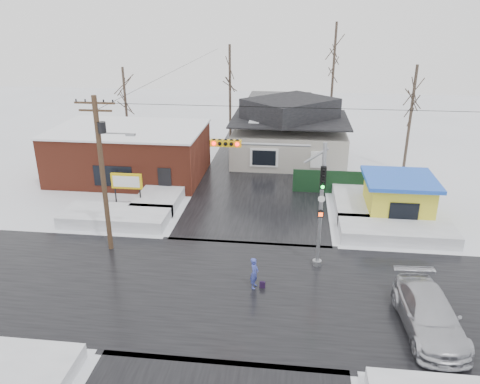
# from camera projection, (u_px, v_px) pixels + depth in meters

# --- Properties ---
(ground) EXTENTS (120.00, 120.00, 0.00)m
(ground) POSITION_uv_depth(u_px,v_px,m) (238.00, 291.00, 23.48)
(ground) COLOR white
(ground) RESTS_ON ground
(road_ns) EXTENTS (10.00, 120.00, 0.02)m
(road_ns) POSITION_uv_depth(u_px,v_px,m) (238.00, 290.00, 23.47)
(road_ns) COLOR black
(road_ns) RESTS_ON ground
(road_ew) EXTENTS (120.00, 10.00, 0.02)m
(road_ew) POSITION_uv_depth(u_px,v_px,m) (238.00, 290.00, 23.47)
(road_ew) COLOR black
(road_ew) RESTS_ON ground
(snowbank_nw) EXTENTS (7.00, 3.00, 0.80)m
(snowbank_nw) POSITION_uv_depth(u_px,v_px,m) (116.00, 217.00, 30.78)
(snowbank_nw) COLOR white
(snowbank_nw) RESTS_ON ground
(snowbank_ne) EXTENTS (7.00, 3.00, 0.80)m
(snowbank_ne) POSITION_uv_depth(u_px,v_px,m) (397.00, 231.00, 28.80)
(snowbank_ne) COLOR white
(snowbank_ne) RESTS_ON ground
(snowbank_nside_w) EXTENTS (3.00, 8.00, 0.80)m
(snowbank_nside_w) POSITION_uv_depth(u_px,v_px,m) (165.00, 191.00, 35.18)
(snowbank_nside_w) COLOR white
(snowbank_nside_w) RESTS_ON ground
(snowbank_nside_e) EXTENTS (3.00, 8.00, 0.80)m
(snowbank_nside_e) POSITION_uv_depth(u_px,v_px,m) (355.00, 199.00, 33.64)
(snowbank_nside_e) COLOR white
(snowbank_nside_e) RESTS_ON ground
(traffic_signal) EXTENTS (6.05, 0.68, 7.00)m
(traffic_signal) POSITION_uv_depth(u_px,v_px,m) (292.00, 187.00, 24.28)
(traffic_signal) COLOR gray
(traffic_signal) RESTS_ON ground
(utility_pole) EXTENTS (3.15, 0.44, 9.00)m
(utility_pole) POSITION_uv_depth(u_px,v_px,m) (103.00, 166.00, 25.69)
(utility_pole) COLOR #382619
(utility_pole) RESTS_ON ground
(brick_building) EXTENTS (12.20, 8.20, 4.12)m
(brick_building) POSITION_uv_depth(u_px,v_px,m) (130.00, 152.00, 38.69)
(brick_building) COLOR maroon
(brick_building) RESTS_ON ground
(marquee_sign) EXTENTS (2.20, 0.21, 2.55)m
(marquee_sign) POSITION_uv_depth(u_px,v_px,m) (127.00, 182.00, 32.52)
(marquee_sign) COLOR black
(marquee_sign) RESTS_ON ground
(house) EXTENTS (10.40, 8.40, 5.76)m
(house) POSITION_uv_depth(u_px,v_px,m) (289.00, 133.00, 42.60)
(house) COLOR #A6A096
(house) RESTS_ON ground
(kiosk) EXTENTS (4.60, 4.60, 2.88)m
(kiosk) POSITION_uv_depth(u_px,v_px,m) (398.00, 197.00, 31.12)
(kiosk) COLOR yellow
(kiosk) RESTS_ON ground
(fence) EXTENTS (8.00, 0.12, 1.80)m
(fence) POSITION_uv_depth(u_px,v_px,m) (346.00, 183.00, 35.36)
(fence) COLOR black
(fence) RESTS_ON ground
(tree_far_left) EXTENTS (3.00, 3.00, 10.00)m
(tree_far_left) POSITION_uv_depth(u_px,v_px,m) (230.00, 66.00, 44.99)
(tree_far_left) COLOR #332821
(tree_far_left) RESTS_ON ground
(tree_far_mid) EXTENTS (3.00, 3.00, 12.00)m
(tree_far_mid) POSITION_uv_depth(u_px,v_px,m) (335.00, 48.00, 45.15)
(tree_far_mid) COLOR #332821
(tree_far_mid) RESTS_ON ground
(tree_far_right) EXTENTS (3.00, 3.00, 9.00)m
(tree_far_right) POSITION_uv_depth(u_px,v_px,m) (414.00, 88.00, 37.99)
(tree_far_right) COLOR #332821
(tree_far_right) RESTS_ON ground
(tree_far_west) EXTENTS (3.00, 3.00, 8.00)m
(tree_far_west) POSITION_uv_depth(u_px,v_px,m) (124.00, 84.00, 44.83)
(tree_far_west) COLOR #332821
(tree_far_west) RESTS_ON ground
(pedestrian) EXTENTS (0.51, 0.67, 1.66)m
(pedestrian) POSITION_uv_depth(u_px,v_px,m) (254.00, 273.00, 23.45)
(pedestrian) COLOR #3945A2
(pedestrian) RESTS_ON ground
(car) EXTENTS (2.58, 5.72, 1.63)m
(car) POSITION_uv_depth(u_px,v_px,m) (429.00, 314.00, 20.34)
(car) COLOR silver
(car) RESTS_ON ground
(shopping_bag) EXTENTS (0.29, 0.14, 0.35)m
(shopping_bag) POSITION_uv_depth(u_px,v_px,m) (262.00, 285.00, 23.64)
(shopping_bag) COLOR black
(shopping_bag) RESTS_ON ground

